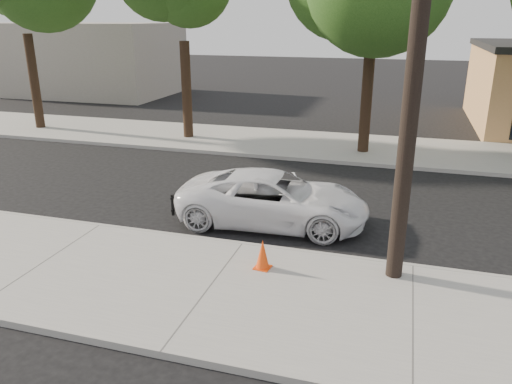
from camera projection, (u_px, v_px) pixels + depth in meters
The scene contains 8 objects.
ground at pixel (266, 217), 14.16m from camera, with size 120.00×120.00×0.00m, color black.
near_sidewalk at pixel (210, 290), 10.24m from camera, with size 90.00×4.40×0.15m, color gray.
far_sidewalk at pixel (318, 145), 21.82m from camera, with size 90.00×5.00×0.15m, color gray.
curb_near at pixel (243, 246), 12.23m from camera, with size 90.00×0.12×0.16m, color #9E9B93.
building_far at pixel (78, 59), 36.81m from camera, with size 14.00×8.00×5.00m, color gray.
utility_pole at pixel (416, 56), 9.19m from camera, with size 1.40×0.34×9.00m.
police_cruiser at pixel (273, 199), 13.53m from camera, with size 2.37×5.14×1.43m, color white.
traffic_cone at pixel (263, 254), 10.88m from camera, with size 0.39×0.39×0.67m.
Camera 1 is at (3.49, -12.65, 5.36)m, focal length 35.00 mm.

